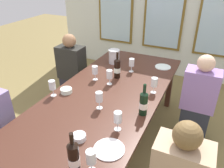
% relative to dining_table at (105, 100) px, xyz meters
% --- Properties ---
extents(ground_plane, '(12.00, 12.00, 0.00)m').
position_rel_dining_table_xyz_m(ground_plane, '(0.00, 0.00, -0.68)').
color(ground_plane, olive).
extents(dining_table, '(1.10, 2.62, 0.74)m').
position_rel_dining_table_xyz_m(dining_table, '(0.00, 0.00, 0.00)').
color(dining_table, '#45251B').
rests_on(dining_table, ground).
extents(white_plate_0, '(0.21, 0.21, 0.01)m').
position_rel_dining_table_xyz_m(white_plate_0, '(0.37, 0.97, 0.06)').
color(white_plate_0, white).
rests_on(white_plate_0, dining_table).
extents(white_plate_1, '(0.24, 0.24, 0.01)m').
position_rel_dining_table_xyz_m(white_plate_1, '(0.38, -0.68, 0.06)').
color(white_plate_1, white).
rests_on(white_plate_1, dining_table).
extents(metal_pitcher, '(0.16, 0.16, 0.19)m').
position_rel_dining_table_xyz_m(metal_pitcher, '(-0.28, 0.82, 0.16)').
color(metal_pitcher, silver).
rests_on(metal_pitcher, dining_table).
extents(wine_bottle_0, '(0.08, 0.08, 0.32)m').
position_rel_dining_table_xyz_m(wine_bottle_0, '(-0.06, 0.43, 0.18)').
color(wine_bottle_0, black).
rests_on(wine_bottle_0, dining_table).
extents(wine_bottle_1, '(0.08, 0.08, 0.33)m').
position_rel_dining_table_xyz_m(wine_bottle_1, '(0.27, -0.96, 0.19)').
color(wine_bottle_1, black).
rests_on(wine_bottle_1, dining_table).
extents(wine_bottle_2, '(0.08, 0.08, 0.31)m').
position_rel_dining_table_xyz_m(wine_bottle_2, '(0.46, -0.14, 0.18)').
color(wine_bottle_2, black).
rests_on(wine_bottle_2, dining_table).
extents(tasting_bowl_0, '(0.11, 0.11, 0.05)m').
position_rel_dining_table_xyz_m(tasting_bowl_0, '(0.12, -0.68, 0.08)').
color(tasting_bowl_0, white).
rests_on(tasting_bowl_0, dining_table).
extents(tasting_bowl_1, '(0.12, 0.12, 0.05)m').
position_rel_dining_table_xyz_m(tasting_bowl_1, '(-0.40, -0.13, 0.08)').
color(tasting_bowl_1, white).
rests_on(tasting_bowl_1, dining_table).
extents(wine_glass_0, '(0.07, 0.07, 0.17)m').
position_rel_dining_table_xyz_m(wine_glass_0, '(-0.27, 0.27, 0.18)').
color(wine_glass_0, white).
rests_on(wine_glass_0, dining_table).
extents(wine_glass_1, '(0.07, 0.07, 0.17)m').
position_rel_dining_table_xyz_m(wine_glass_1, '(0.34, -0.44, 0.18)').
color(wine_glass_1, white).
rests_on(wine_glass_1, dining_table).
extents(wine_glass_2, '(0.07, 0.07, 0.17)m').
position_rel_dining_table_xyz_m(wine_glass_2, '(0.04, 0.66, 0.18)').
color(wine_glass_2, white).
rests_on(wine_glass_2, dining_table).
extents(wine_glass_3, '(0.07, 0.07, 0.17)m').
position_rel_dining_table_xyz_m(wine_glass_3, '(-0.48, -0.23, 0.18)').
color(wine_glass_3, white).
rests_on(wine_glass_3, dining_table).
extents(wine_glass_4, '(0.07, 0.07, 0.17)m').
position_rel_dining_table_xyz_m(wine_glass_4, '(-0.06, 0.24, 0.18)').
color(wine_glass_4, white).
rests_on(wine_glass_4, dining_table).
extents(wine_glass_5, '(0.07, 0.07, 0.17)m').
position_rel_dining_table_xyz_m(wine_glass_5, '(0.36, -0.90, 0.18)').
color(wine_glass_5, white).
rests_on(wine_glass_5, dining_table).
extents(wine_glass_6, '(0.07, 0.07, 0.17)m').
position_rel_dining_table_xyz_m(wine_glass_6, '(0.44, 0.27, 0.18)').
color(wine_glass_6, white).
rests_on(wine_glass_6, dining_table).
extents(wine_glass_7, '(0.07, 0.07, 0.17)m').
position_rel_dining_table_xyz_m(wine_glass_7, '(0.06, -0.23, 0.18)').
color(wine_glass_7, white).
rests_on(wine_glass_7, dining_table).
extents(seated_person_0, '(0.38, 0.24, 1.11)m').
position_rel_dining_table_xyz_m(seated_person_0, '(-0.89, 0.67, -0.15)').
color(seated_person_0, '#292632').
rests_on(seated_person_0, ground).
extents(seated_person_1, '(0.38, 0.24, 1.11)m').
position_rel_dining_table_xyz_m(seated_person_1, '(0.89, 0.65, -0.15)').
color(seated_person_1, '#292C38').
rests_on(seated_person_1, ground).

